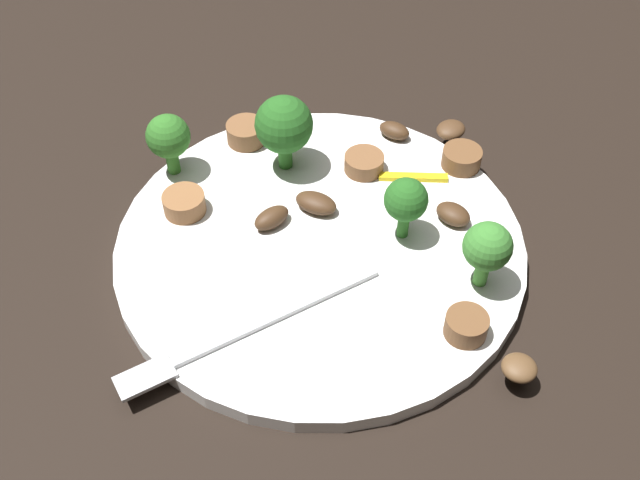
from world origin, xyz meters
TOP-DOWN VIEW (x-y plane):
  - ground_plane at (0.00, 0.00)m, footprint 1.40×1.40m
  - plate at (0.00, 0.00)m, footprint 0.28×0.28m
  - fork at (0.06, 0.08)m, footprint 0.17×0.09m
  - broccoli_floret_0 at (-0.06, 0.00)m, footprint 0.03×0.03m
  - broccoli_floret_1 at (0.10, -0.08)m, footprint 0.03×0.03m
  - broccoli_floret_2 at (0.02, -0.08)m, footprint 0.04×0.04m
  - broccoli_floret_3 at (-0.10, 0.05)m, footprint 0.03×0.03m
  - sausage_slice_0 at (-0.11, -0.07)m, footprint 0.03×0.03m
  - sausage_slice_1 at (-0.08, 0.09)m, footprint 0.03×0.03m
  - sausage_slice_2 at (-0.04, -0.07)m, footprint 0.04×0.04m
  - sausage_slice_3 at (0.05, -0.11)m, footprint 0.04×0.04m
  - sausage_slice_4 at (0.09, -0.04)m, footprint 0.04×0.04m
  - mushroom_0 at (-0.11, -0.10)m, footprint 0.03×0.03m
  - mushroom_1 at (-0.09, -0.01)m, footprint 0.03×0.03m
  - mushroom_2 at (-0.11, 0.12)m, footprint 0.03×0.03m
  - mushroom_3 at (-0.00, -0.03)m, footprint 0.04×0.03m
  - mushroom_4 at (0.03, -0.02)m, footprint 0.03×0.03m
  - mushroom_5 at (-0.07, -0.11)m, footprint 0.03×0.03m
  - pepper_strip_1 at (-0.07, -0.06)m, footprint 0.05×0.01m

SIDE VIEW (x-z plane):
  - ground_plane at x=0.00m, z-range 0.00..0.00m
  - plate at x=0.00m, z-range 0.00..0.01m
  - fork at x=0.06m, z-range 0.01..0.02m
  - pepper_strip_1 at x=-0.07m, z-range 0.01..0.02m
  - mushroom_2 at x=-0.11m, z-range 0.01..0.02m
  - mushroom_0 at x=-0.11m, z-range 0.01..0.02m
  - mushroom_5 at x=-0.07m, z-range 0.01..0.02m
  - mushroom_1 at x=-0.09m, z-range 0.01..0.02m
  - mushroom_3 at x=0.00m, z-range 0.01..0.02m
  - mushroom_4 at x=0.03m, z-range 0.01..0.02m
  - sausage_slice_2 at x=-0.04m, z-range 0.01..0.02m
  - sausage_slice_0 at x=-0.11m, z-range 0.01..0.03m
  - sausage_slice_4 at x=0.09m, z-range 0.01..0.03m
  - sausage_slice_1 at x=-0.08m, z-range 0.01..0.03m
  - sausage_slice_3 at x=0.05m, z-range 0.01..0.03m
  - broccoli_floret_1 at x=0.10m, z-range 0.02..0.07m
  - broccoli_floret_0 at x=-0.06m, z-range 0.02..0.07m
  - broccoli_floret_3 at x=-0.10m, z-range 0.02..0.07m
  - broccoli_floret_2 at x=0.02m, z-range 0.02..0.08m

